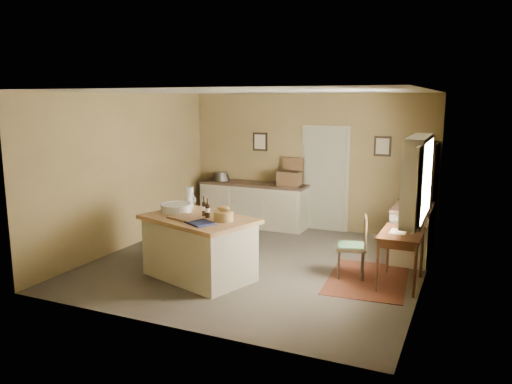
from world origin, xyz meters
TOP-DOWN VIEW (x-y plane):
  - ground at (0.00, 0.00)m, footprint 5.00×5.00m
  - wall_back at (0.00, 2.50)m, footprint 5.00×0.10m
  - wall_front at (0.00, -2.50)m, footprint 5.00×0.10m
  - wall_left at (-2.50, 0.00)m, footprint 0.10×5.00m
  - wall_right at (2.50, 0.00)m, footprint 0.10×5.00m
  - ceiling at (0.00, 0.00)m, footprint 5.00×5.00m
  - door at (0.35, 2.47)m, footprint 0.97×0.06m
  - framed_prints at (0.20, 2.48)m, footprint 2.82×0.02m
  - window at (2.42, -0.20)m, footprint 0.25×1.99m
  - work_island at (-0.54, -0.93)m, footprint 1.84×1.48m
  - sideboard at (-1.05, 2.20)m, footprint 2.25×0.64m
  - rug at (1.75, -0.05)m, footprint 1.21×1.68m
  - writing_desk at (2.20, -0.05)m, footprint 0.57×0.93m
  - desk_chair at (1.49, -0.01)m, footprint 0.51×0.51m
  - right_cabinet at (2.20, 1.21)m, footprint 0.60×1.08m
  - shelving_unit at (2.35, 2.00)m, footprint 0.32×0.84m

SIDE VIEW (x-z plane):
  - ground at x=0.00m, z-range 0.00..0.00m
  - rug at x=1.75m, z-range 0.00..0.01m
  - desk_chair at x=1.49m, z-range 0.00..0.90m
  - right_cabinet at x=2.20m, z-range -0.04..0.95m
  - sideboard at x=-1.05m, z-range -0.11..1.07m
  - work_island at x=-0.54m, z-range -0.12..1.08m
  - writing_desk at x=2.20m, z-range 0.26..1.08m
  - shelving_unit at x=2.35m, z-range 0.00..1.86m
  - door at x=0.35m, z-range 0.00..2.11m
  - wall_back at x=0.00m, z-range 0.00..2.70m
  - wall_front at x=0.00m, z-range 0.00..2.70m
  - wall_left at x=-2.50m, z-range 0.00..2.70m
  - wall_right at x=2.50m, z-range 0.00..2.70m
  - window at x=2.42m, z-range 0.99..2.11m
  - framed_prints at x=0.20m, z-range 1.53..1.91m
  - ceiling at x=0.00m, z-range 2.70..2.70m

